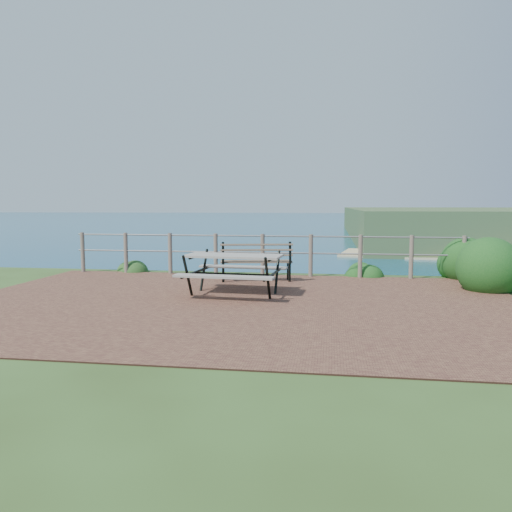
# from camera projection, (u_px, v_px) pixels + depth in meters

# --- Properties ---
(ground) EXTENTS (10.00, 7.00, 0.12)m
(ground) POSITION_uv_depth(u_px,v_px,m) (237.00, 303.00, 8.71)
(ground) COLOR brown
(ground) RESTS_ON ground
(ocean) EXTENTS (1200.00, 1200.00, 0.00)m
(ocean) POSITION_uv_depth(u_px,v_px,m) (327.00, 209.00, 205.46)
(ocean) COLOR #136972
(ocean) RESTS_ON ground
(safety_railing) EXTENTS (9.40, 0.10, 1.00)m
(safety_railing) POSITION_uv_depth(u_px,v_px,m) (263.00, 253.00, 11.94)
(safety_railing) COLOR #6B5B4C
(safety_railing) RESTS_ON ground
(picnic_table) EXTENTS (1.85, 1.56, 0.76)m
(picnic_table) POSITION_uv_depth(u_px,v_px,m) (234.00, 270.00, 9.40)
(picnic_table) COLOR gray
(picnic_table) RESTS_ON ground
(park_bench) EXTENTS (1.63, 0.70, 0.89)m
(park_bench) POSITION_uv_depth(u_px,v_px,m) (256.00, 255.00, 11.08)
(park_bench) COLOR brown
(park_bench) RESTS_ON ground
(shrub_right_front) EXTENTS (1.27, 1.27, 1.81)m
(shrub_right_front) POSITION_uv_depth(u_px,v_px,m) (503.00, 290.00, 10.04)
(shrub_right_front) COLOR #164718
(shrub_right_front) RESTS_ON ground
(shrub_right_edge) EXTENTS (1.15, 1.15, 1.63)m
(shrub_right_edge) POSITION_uv_depth(u_px,v_px,m) (469.00, 279.00, 11.61)
(shrub_right_edge) COLOR #164718
(shrub_right_edge) RESTS_ON ground
(shrub_lip_west) EXTENTS (0.74, 0.74, 0.46)m
(shrub_lip_west) POSITION_uv_depth(u_px,v_px,m) (133.00, 271.00, 12.86)
(shrub_lip_west) COLOR #204B1C
(shrub_lip_west) RESTS_ON ground
(shrub_lip_east) EXTENTS (0.71, 0.71, 0.42)m
(shrub_lip_east) POSITION_uv_depth(u_px,v_px,m) (364.00, 276.00, 12.08)
(shrub_lip_east) COLOR #164718
(shrub_lip_east) RESTS_ON ground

